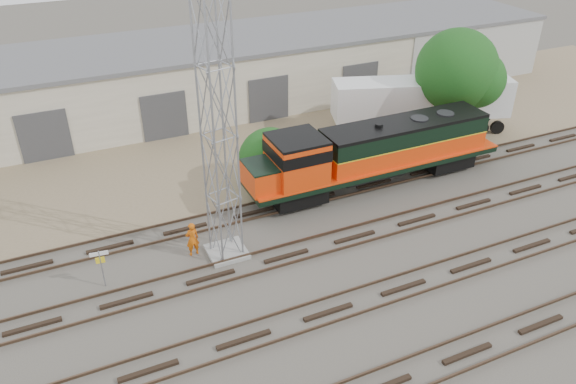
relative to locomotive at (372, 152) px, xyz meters
name	(u,v)px	position (x,y,z in m)	size (l,w,h in m)	color
ground	(369,254)	(-3.71, -6.00, -2.29)	(140.00, 140.00, 0.00)	#47423A
dirt_strip	(259,139)	(-3.71, 9.00, -2.28)	(80.00, 16.00, 0.02)	#726047
tracks	(403,287)	(-3.71, -9.00, -2.21)	(80.00, 20.40, 0.28)	black
warehouse	(222,71)	(-3.67, 16.98, 0.37)	(58.40, 10.40, 5.30)	beige
locomotive	(372,152)	(0.00, 0.00, 0.00)	(16.51, 2.90, 3.97)	black
signal_tower	(219,140)	(-10.34, -2.93, 4.10)	(1.93, 1.93, 13.08)	gray
sign_post	(101,262)	(-16.41, -2.97, -0.86)	(0.83, 0.13, 2.03)	gray
worker	(192,239)	(-11.90, -2.29, -1.35)	(0.69, 0.45, 1.89)	#D1590B
semi_trailer	(426,99)	(7.83, 5.39, 0.19)	(12.96, 6.43, 3.94)	silver
dumpster_blue	(415,85)	(11.86, 12.02, -1.54)	(1.60, 1.50, 1.50)	navy
dumpster_red	(438,83)	(14.20, 11.84, -1.59)	(1.50, 1.40, 1.40)	maroon
tree_mid	(275,162)	(-5.31, 2.51, -0.66)	(4.12, 3.92, 3.92)	#382619
tree_east	(462,72)	(9.49, 3.96, 2.40)	(5.98, 5.70, 7.69)	#382619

